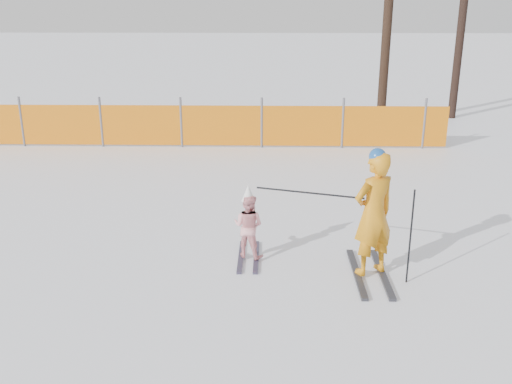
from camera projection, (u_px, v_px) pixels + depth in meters
The scene contains 6 objects.
ground at pixel (255, 274), 7.67m from camera, with size 120.00×120.00×0.00m, color white.
adult at pixel (373, 214), 7.38m from camera, with size 0.73×1.44×1.75m.
child at pixel (248, 225), 8.00m from camera, with size 0.55×1.06×1.10m.
ski_poles at pixel (355, 213), 7.42m from camera, with size 1.99×0.68×1.28m.
safety_fence at pixel (152, 125), 14.17m from camera, with size 14.61×0.06×1.25m.
tree_trunks at pixel (422, 24), 16.36m from camera, with size 2.71×1.51×5.94m.
Camera 1 is at (0.17, -6.92, 3.50)m, focal length 40.00 mm.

